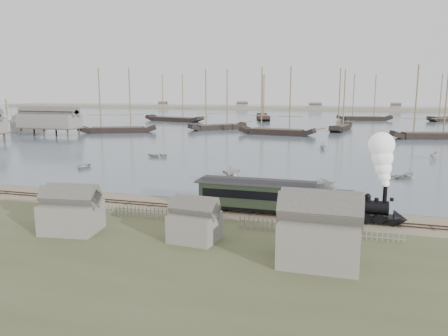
# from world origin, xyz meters

# --- Properties ---
(ground) EXTENTS (600.00, 600.00, 0.00)m
(ground) POSITION_xyz_m (0.00, 0.00, 0.00)
(ground) COLOR gray
(ground) RESTS_ON ground
(harbor_water) EXTENTS (600.00, 336.00, 0.06)m
(harbor_water) POSITION_xyz_m (0.00, 170.00, 0.03)
(harbor_water) COLOR #4D606E
(harbor_water) RESTS_ON ground
(rail_track) EXTENTS (120.00, 1.80, 0.16)m
(rail_track) POSITION_xyz_m (0.00, -2.00, 0.04)
(rail_track) COLOR #39261F
(rail_track) RESTS_ON ground
(picket_fence_west) EXTENTS (19.00, 0.10, 1.20)m
(picket_fence_west) POSITION_xyz_m (-6.50, -7.00, 0.00)
(picket_fence_west) COLOR slate
(picket_fence_west) RESTS_ON ground
(picket_fence_east) EXTENTS (15.00, 0.10, 1.20)m
(picket_fence_east) POSITION_xyz_m (12.50, -7.50, 0.00)
(picket_fence_east) COLOR slate
(picket_fence_east) RESTS_ON ground
(shed_left) EXTENTS (5.00, 4.00, 4.10)m
(shed_left) POSITION_xyz_m (-10.00, -13.00, 0.00)
(shed_left) COLOR slate
(shed_left) RESTS_ON ground
(shed_mid) EXTENTS (4.00, 3.50, 3.60)m
(shed_mid) POSITION_xyz_m (2.00, -12.00, 0.00)
(shed_mid) COLOR slate
(shed_mid) RESTS_ON ground
(shed_right) EXTENTS (6.00, 5.00, 5.10)m
(shed_right) POSITION_xyz_m (13.00, -14.00, 0.00)
(shed_right) COLOR slate
(shed_right) RESTS_ON ground
(far_spit) EXTENTS (500.00, 20.00, 1.80)m
(far_spit) POSITION_xyz_m (0.00, 250.00, 0.00)
(far_spit) COLOR gray
(far_spit) RESTS_ON ground
(locomotive) EXTENTS (7.09, 2.65, 8.84)m
(locomotive) POSITION_xyz_m (17.72, -2.00, 4.09)
(locomotive) COLOR black
(locomotive) RESTS_ON ground
(passenger_coach) EXTENTS (13.75, 2.65, 3.34)m
(passenger_coach) POSITION_xyz_m (5.60, -2.00, 2.11)
(passenger_coach) COLOR black
(passenger_coach) RESTS_ON ground
(beached_dinghy) EXTENTS (4.62, 4.99, 0.84)m
(beached_dinghy) POSITION_xyz_m (-19.32, 0.77, 0.42)
(beached_dinghy) COLOR #BBBAB2
(beached_dinghy) RESTS_ON ground
(rowboat_0) EXTENTS (4.09, 3.21, 0.77)m
(rowboat_0) POSITION_xyz_m (-28.66, 16.26, 0.44)
(rowboat_0) COLOR #BBBAB2
(rowboat_0) RESTS_ON harbor_water
(rowboat_1) EXTENTS (4.03, 4.09, 1.63)m
(rowboat_1) POSITION_xyz_m (-2.78, 17.26, 0.87)
(rowboat_1) COLOR #BBBAB2
(rowboat_1) RESTS_ON harbor_water
(rowboat_2) EXTENTS (3.80, 3.62, 1.47)m
(rowboat_2) POSITION_xyz_m (11.89, 11.09, 0.80)
(rowboat_2) COLOR #BBBAB2
(rowboat_2) RESTS_ON harbor_water
(rowboat_3) EXTENTS (2.90, 3.68, 0.69)m
(rowboat_3) POSITION_xyz_m (22.07, 22.19, 0.40)
(rowboat_3) COLOR #BBBAB2
(rowboat_3) RESTS_ON harbor_water
(rowboat_4) EXTENTS (3.43, 3.34, 1.37)m
(rowboat_4) POSITION_xyz_m (23.43, 23.07, 0.75)
(rowboat_4) COLOR #BBBAB2
(rowboat_4) RESTS_ON harbor_water
(rowboat_5) EXTENTS (3.63, 2.10, 1.32)m
(rowboat_5) POSITION_xyz_m (30.19, 44.61, 0.72)
(rowboat_5) COLOR #BBBAB2
(rowboat_5) RESTS_ON harbor_water
(rowboat_6) EXTENTS (2.88, 4.03, 0.83)m
(rowboat_6) POSITION_xyz_m (-22.11, 31.46, 0.48)
(rowboat_6) COLOR #BBBAB2
(rowboat_6) RESTS_ON harbor_water
(rowboat_7) EXTENTS (3.43, 3.19, 1.48)m
(rowboat_7) POSITION_xyz_m (8.70, 52.02, 0.80)
(rowboat_7) COLOR #BBBAB2
(rowboat_7) RESTS_ON harbor_water
(schooner_0) EXTENTS (23.82, 14.42, 20.00)m
(schooner_0) POSITION_xyz_m (-55.28, 73.65, 10.06)
(schooner_0) COLOR black
(schooner_0) RESTS_ON harbor_water
(schooner_1) EXTENTS (17.87, 17.16, 20.00)m
(schooner_1) POSITION_xyz_m (-28.42, 92.15, 10.06)
(schooner_1) COLOR black
(schooner_1) RESTS_ON harbor_water
(schooner_2) EXTENTS (23.24, 8.42, 20.00)m
(schooner_2) POSITION_xyz_m (-6.75, 81.21, 10.06)
(schooner_2) COLOR black
(schooner_2) RESTS_ON harbor_water
(schooner_3) EXTENTS (7.53, 18.96, 20.00)m
(schooner_3) POSITION_xyz_m (11.07, 100.53, 10.06)
(schooner_3) COLOR black
(schooner_3) RESTS_ON harbor_water
(schooner_4) EXTENTS (21.33, 10.17, 20.00)m
(schooner_4) POSITION_xyz_m (35.09, 82.47, 10.06)
(schooner_4) COLOR black
(schooner_4) RESTS_ON harbor_water
(schooner_6) EXTENTS (28.16, 13.24, 20.00)m
(schooner_6) POSITION_xyz_m (-57.86, 124.29, 10.06)
(schooner_6) COLOR black
(schooner_6) RESTS_ON harbor_water
(schooner_7) EXTENTS (11.69, 25.31, 20.00)m
(schooner_7) POSITION_xyz_m (-23.80, 144.91, 10.06)
(schooner_7) COLOR black
(schooner_7) RESTS_ON harbor_water
(schooner_8) EXTENTS (23.65, 8.67, 20.00)m
(schooner_8) POSITION_xyz_m (19.25, 152.50, 10.06)
(schooner_8) COLOR black
(schooner_8) RESTS_ON harbor_water
(schooner_9) EXTENTS (17.16, 17.80, 20.00)m
(schooner_9) POSITION_xyz_m (52.40, 159.50, 10.06)
(schooner_9) COLOR black
(schooner_9) RESTS_ON harbor_water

